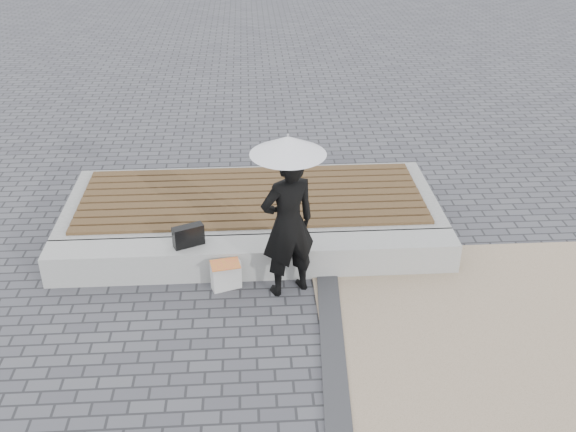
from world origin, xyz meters
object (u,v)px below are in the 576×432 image
at_px(seating_ledge, 254,257).
at_px(canvas_tote, 226,275).
at_px(parasol, 288,145).
at_px(handbag, 188,236).
at_px(woman, 288,224).

height_order(seating_ledge, canvas_tote, seating_ledge).
xyz_separation_m(parasol, canvas_tote, (-0.73, 0.09, -1.67)).
xyz_separation_m(seating_ledge, parasol, (0.39, -0.42, 1.65)).
height_order(parasol, handbag, parasol).
relative_size(seating_ledge, woman, 2.79).
xyz_separation_m(woman, canvas_tote, (-0.73, 0.09, -0.72)).
bearing_deg(woman, seating_ledge, -69.86).
bearing_deg(woman, handbag, -42.97).
distance_m(woman, parasol, 0.95).
relative_size(seating_ledge, handbag, 13.59).
height_order(seating_ledge, parasol, parasol).
bearing_deg(handbag, seating_ledge, -24.15).
distance_m(parasol, canvas_tote, 1.82).
distance_m(handbag, canvas_tote, 0.66).
bearing_deg(canvas_tote, parasol, -25.77).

